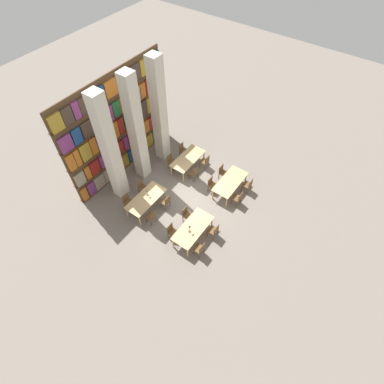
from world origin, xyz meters
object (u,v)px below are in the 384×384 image
at_px(chair_11, 142,187).
at_px(chair_1, 172,231).
at_px(reading_table_1, 230,182).
at_px(pillar_center, 136,130).
at_px(chair_3, 187,214).
at_px(chair_4, 238,198).
at_px(reading_table_2, 146,199).
at_px(chair_10, 166,201).
at_px(chair_5, 212,184).
at_px(chair_2, 214,231).
at_px(desk_lamp_0, 190,228).
at_px(pillar_right, 159,112).
at_px(reading_table_0, 193,229).
at_px(chair_8, 152,216).
at_px(chair_7, 223,172).
at_px(desk_lamp_1, 147,192).
at_px(chair_9, 128,201).
at_px(reading_table_3, 188,159).
at_px(chair_15, 183,150).
at_px(chair_12, 194,173).
at_px(chair_6, 248,185).
at_px(chair_14, 205,161).
at_px(chair_0, 200,249).
at_px(pillar_left, 110,151).

bearing_deg(chair_11, chair_1, 67.69).
bearing_deg(reading_table_1, pillar_center, 110.24).
xyz_separation_m(chair_3, chair_4, (2.28, -1.49, 0.00)).
distance_m(reading_table_1, reading_table_2, 4.35).
bearing_deg(chair_3, chair_10, -90.71).
xyz_separation_m(chair_1, chair_5, (3.43, 0.06, 0.00)).
height_order(chair_2, chair_11, same).
xyz_separation_m(chair_1, chair_4, (3.43, -1.49, 0.00)).
relative_size(chair_2, chair_4, 1.00).
height_order(chair_2, desk_lamp_0, desk_lamp_0).
relative_size(pillar_center, pillar_right, 1.00).
height_order(pillar_right, chair_10, pillar_right).
height_order(reading_table_0, chair_8, chair_8).
bearing_deg(chair_7, reading_table_2, -27.42).
height_order(chair_1, chair_7, same).
xyz_separation_m(pillar_center, chair_8, (-2.20, -2.50, -2.52)).
height_order(chair_5, desk_lamp_1, desk_lamp_1).
bearing_deg(chair_9, desk_lamp_1, 134.77).
height_order(pillar_center, chair_10, pillar_center).
distance_m(reading_table_0, reading_table_1, 3.37).
bearing_deg(chair_5, reading_table_0, 16.22).
distance_m(chair_9, reading_table_3, 4.03).
height_order(chair_11, reading_table_3, chair_11).
bearing_deg(chair_8, chair_15, 18.45).
xyz_separation_m(pillar_right, chair_4, (-0.58, -5.29, -2.52)).
height_order(desk_lamp_0, chair_12, desk_lamp_0).
bearing_deg(pillar_right, reading_table_0, -126.93).
bearing_deg(reading_table_3, chair_7, -76.90).
bearing_deg(reading_table_2, chair_9, 124.22).
bearing_deg(chair_6, chair_15, 88.50).
distance_m(chair_9, desk_lamp_1, 1.16).
height_order(chair_2, chair_5, same).
relative_size(pillar_right, chair_6, 6.79).
bearing_deg(chair_3, chair_2, 90.00).
height_order(chair_6, chair_11, same).
xyz_separation_m(chair_2, reading_table_2, (-0.55, 3.62, 0.19)).
bearing_deg(chair_14, chair_0, -148.61).
bearing_deg(chair_11, pillar_center, -139.48).
bearing_deg(chair_10, chair_2, -90.32).
relative_size(chair_4, desk_lamp_1, 2.07).
xyz_separation_m(chair_3, chair_7, (3.33, 0.06, 0.00)).
relative_size(chair_0, chair_1, 1.00).
distance_m(pillar_center, chair_1, 5.10).
xyz_separation_m(reading_table_0, reading_table_1, (3.37, 0.06, 0.00)).
distance_m(chair_4, reading_table_3, 3.58).
height_order(chair_0, reading_table_2, chair_0).
bearing_deg(chair_14, chair_8, 179.51).
distance_m(pillar_left, chair_2, 5.94).
distance_m(chair_8, chair_15, 4.76).
distance_m(pillar_right, chair_7, 4.53).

